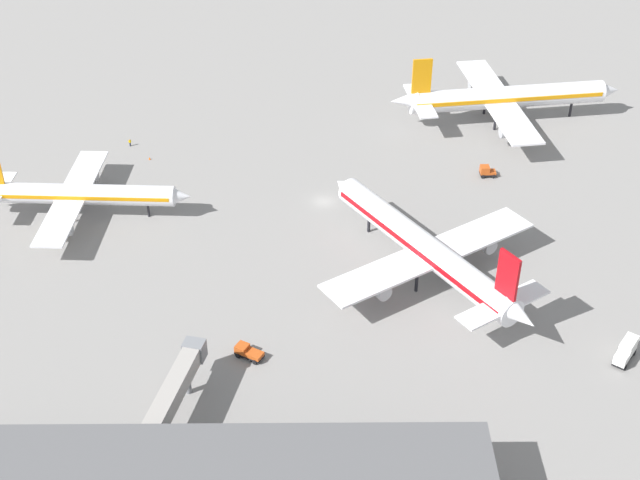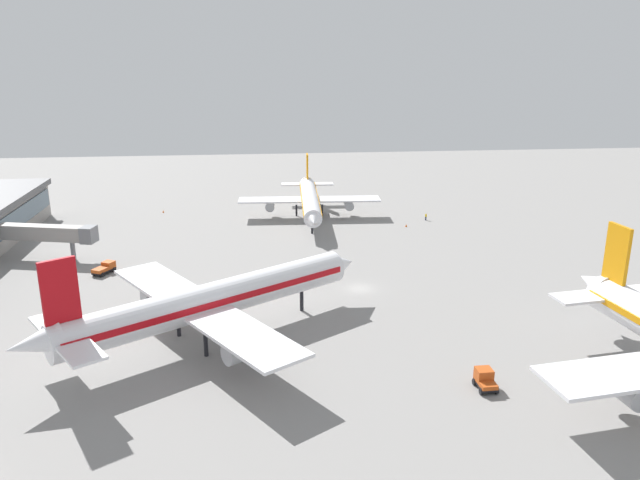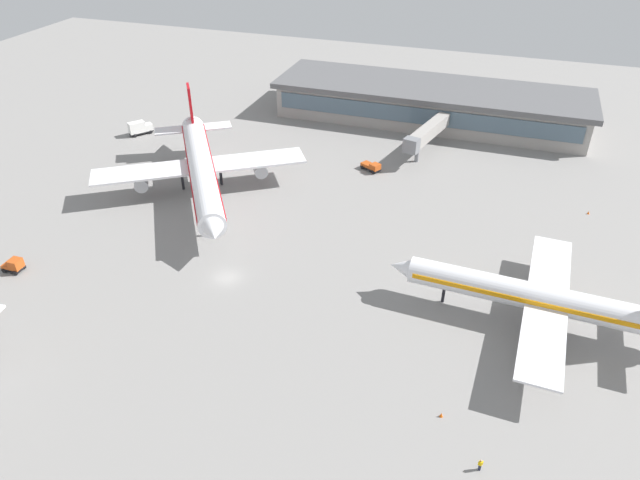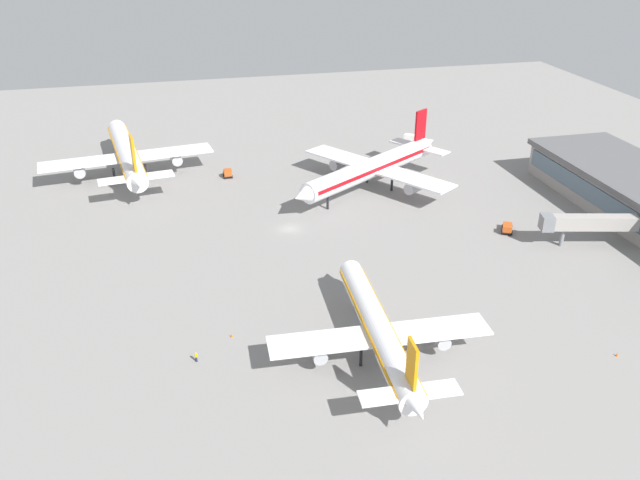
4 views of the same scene
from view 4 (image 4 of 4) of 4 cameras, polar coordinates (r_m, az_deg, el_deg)
The scene contains 11 objects.
ground at distance 140.74m, azimuth -2.66°, elevation 0.97°, with size 288.00×288.00×0.00m, color gray.
airplane_at_gate at distance 100.24m, azimuth 5.05°, elevation -7.66°, with size 42.45×34.04×12.92m.
airplane_taxiing at distance 159.15m, azimuth 4.59°, elevation 6.31°, with size 38.68×45.94×15.93m.
airplane_distant at distance 174.93m, azimuth -16.47°, elevation 7.24°, with size 53.35×43.10×16.25m.
baggage_tug at distance 169.63m, azimuth -8.03°, elevation 5.78°, with size 3.25×2.28×2.30m.
catering_truck at distance 193.27m, azimuth 8.09°, elevation 8.58°, with size 4.86×5.63×3.30m.
pushback_tractor at distance 144.39m, azimuth 15.97°, elevation 1.02°, with size 4.77×3.81×1.90m.
ground_crew_worker at distance 102.26m, azimuth -10.72°, elevation -9.95°, with size 0.54×0.50×1.67m.
jet_bridge at distance 141.85m, azimuth 22.17°, elevation 1.40°, with size 7.38×19.49×6.74m.
safety_cone_near_gate at distance 111.67m, azimuth 24.42°, elevation -9.05°, with size 0.44×0.44×0.60m, color #EA590C.
safety_cone_mid_apron at distance 106.95m, azimuth -7.68°, elevation -8.22°, with size 0.44×0.44×0.60m, color #EA590C.
Camera 4 is at (-124.55, 23.40, 61.23)m, focal length 36.81 mm.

